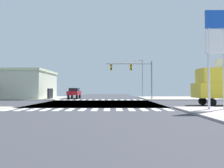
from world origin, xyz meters
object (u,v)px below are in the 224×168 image
at_px(traffic_signal_mast, 133,71).
at_px(gas_station_sign, 216,41).
at_px(bank_building, 15,84).
at_px(sedan_leading_2, 75,92).
at_px(street_lamp, 141,75).

bearing_deg(traffic_signal_mast, gas_station_sign, -73.28).
distance_m(traffic_signal_mast, bank_building, 21.84).
bearing_deg(traffic_signal_mast, bank_building, 167.05).
bearing_deg(traffic_signal_mast, sedan_leading_2, 159.81).
distance_m(gas_station_sign, street_lamp, 24.37).
relative_size(street_lamp, bank_building, 0.53).
xyz_separation_m(street_lamp, sedan_leading_2, (-12.57, -4.93, -3.48)).
bearing_deg(bank_building, traffic_signal_mast, -12.95).
bearing_deg(gas_station_sign, street_lamp, 95.05).
relative_size(traffic_signal_mast, sedan_leading_2, 1.72).
height_order(traffic_signal_mast, street_lamp, street_lamp).
bearing_deg(street_lamp, bank_building, -171.05).
distance_m(street_lamp, sedan_leading_2, 13.95).
relative_size(gas_station_sign, sedan_leading_2, 1.81).
relative_size(traffic_signal_mast, gas_station_sign, 0.95).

